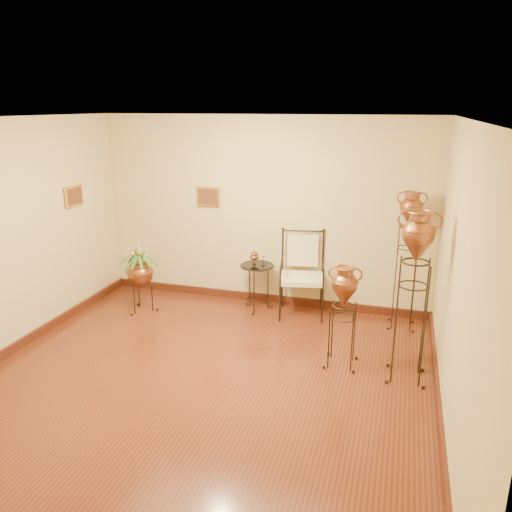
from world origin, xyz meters
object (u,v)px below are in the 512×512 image
(amphora_tall, at_px, (407,259))
(side_table, at_px, (257,286))
(armchair, at_px, (302,275))
(amphora_mid, at_px, (412,296))
(planter_urn, at_px, (140,271))

(amphora_tall, height_order, side_table, amphora_tall)
(armchair, bearing_deg, side_table, 169.27)
(amphora_tall, distance_m, amphora_mid, 1.39)
(armchair, distance_m, side_table, 0.71)
(amphora_tall, xyz_separation_m, armchair, (-1.40, 0.00, -0.36))
(amphora_tall, bearing_deg, armchair, 180.00)
(amphora_mid, xyz_separation_m, armchair, (-1.47, 1.38, -0.37))
(amphora_tall, xyz_separation_m, planter_urn, (-3.69, -0.53, -0.34))
(armchair, bearing_deg, amphora_mid, -53.90)
(side_table, bearing_deg, armchair, -0.07)
(amphora_tall, distance_m, planter_urn, 3.74)
(amphora_mid, height_order, planter_urn, amphora_mid)
(planter_urn, bearing_deg, side_table, 18.00)
(armchair, bearing_deg, planter_urn, -177.70)
(amphora_tall, relative_size, side_table, 2.13)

